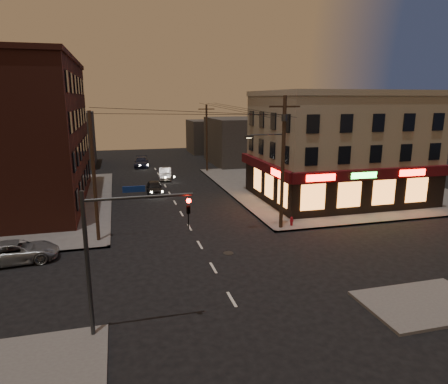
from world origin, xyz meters
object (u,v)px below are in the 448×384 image
object	(u,v)px
fire_hydrant	(292,221)
sedan_far	(141,162)
suv_cross	(16,252)
sedan_mid	(165,173)
sedan_near	(154,187)

from	to	relation	value
fire_hydrant	sedan_far	bearing A→B (deg)	106.61
suv_cross	sedan_mid	distance (m)	26.93
sedan_near	sedan_mid	bearing A→B (deg)	76.87
sedan_mid	sedan_far	xyz separation A→B (m)	(-2.34, 10.15, 0.00)
sedan_near	fire_hydrant	xyz separation A→B (m)	(9.38, -14.29, -0.16)
suv_cross	sedan_near	xyz separation A→B (m)	(9.99, 16.29, 0.00)
sedan_mid	sedan_near	bearing A→B (deg)	-97.95
fire_hydrant	sedan_near	bearing A→B (deg)	123.27
sedan_near	sedan_mid	distance (m)	8.05
suv_cross	sedan_far	size ratio (longest dim) A/B	1.00
suv_cross	sedan_far	xyz separation A→B (m)	(9.76, 34.21, 0.03)
sedan_near	sedan_far	bearing A→B (deg)	92.78
sedan_far	fire_hydrant	xyz separation A→B (m)	(9.61, -32.21, -0.19)
suv_cross	sedan_near	world-z (taller)	sedan_near
suv_cross	sedan_far	bearing A→B (deg)	-22.70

